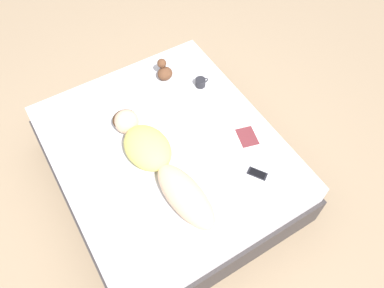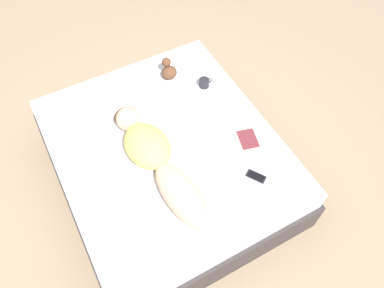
% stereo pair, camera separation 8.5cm
% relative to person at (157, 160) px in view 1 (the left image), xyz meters
% --- Properties ---
extents(ground_plane, '(12.00, 12.00, 0.00)m').
position_rel_person_xyz_m(ground_plane, '(0.15, 0.14, -0.66)').
color(ground_plane, '#9E8466').
extents(bed, '(1.80, 2.07, 0.56)m').
position_rel_person_xyz_m(bed, '(0.15, 0.14, -0.38)').
color(bed, '#383333').
rests_on(bed, ground_plane).
extents(person, '(0.39, 1.29, 0.21)m').
position_rel_person_xyz_m(person, '(0.00, 0.00, 0.00)').
color(person, '#DBB28E').
rests_on(person, bed).
extents(open_magazine, '(0.51, 0.39, 0.01)m').
position_rel_person_xyz_m(open_magazine, '(0.67, -0.11, -0.09)').
color(open_magazine, silver).
rests_on(open_magazine, bed).
extents(coffee_mug, '(0.13, 0.09, 0.08)m').
position_rel_person_xyz_m(coffee_mug, '(0.76, 0.57, -0.06)').
color(coffee_mug, '#232328').
rests_on(coffee_mug, bed).
extents(cell_phone, '(0.14, 0.17, 0.01)m').
position_rel_person_xyz_m(cell_phone, '(0.63, -0.47, -0.09)').
color(cell_phone, black).
rests_on(cell_phone, bed).
extents(plush_toy, '(0.14, 0.16, 0.19)m').
position_rel_person_xyz_m(plush_toy, '(0.52, 0.83, -0.02)').
color(plush_toy, brown).
rests_on(plush_toy, bed).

